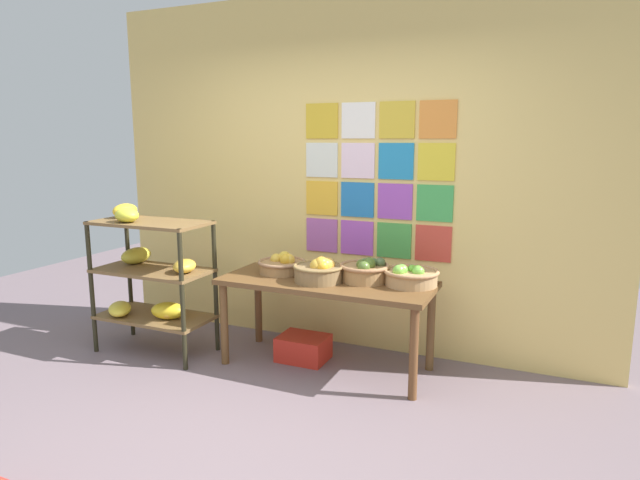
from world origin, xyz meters
TOP-DOWN VIEW (x-y plane):
  - ground at (0.00, 0.00)m, footprint 9.61×9.61m
  - back_wall_with_art at (0.01, 1.83)m, footprint 4.31×0.07m
  - banana_shelf_unit at (-1.37, 1.02)m, footprint 0.93×0.54m
  - display_table at (0.06, 1.29)m, footprint 1.60×0.64m
  - fruit_basket_left at (0.03, 1.24)m, footprint 0.38×0.38m
  - fruit_basket_centre at (0.34, 1.39)m, footprint 0.37×0.37m
  - fruit_basket_back_right at (-0.35, 1.38)m, footprint 0.38×0.38m
  - fruit_basket_back_left at (0.68, 1.42)m, footprint 0.40×0.40m
  - produce_crate_under_table at (-0.15, 1.34)m, footprint 0.38×0.30m

SIDE VIEW (x-z plane):
  - ground at x=0.00m, z-range 0.00..0.00m
  - produce_crate_under_table at x=-0.15m, z-range 0.00..0.19m
  - display_table at x=0.06m, z-range 0.26..0.94m
  - banana_shelf_unit at x=-1.37m, z-range 0.07..1.27m
  - fruit_basket_back_right at x=-0.35m, z-range 0.67..0.83m
  - fruit_basket_back_left at x=0.68m, z-range 0.67..0.83m
  - fruit_basket_centre at x=0.34m, z-range 0.67..0.86m
  - fruit_basket_left at x=0.03m, z-range 0.67..0.86m
  - back_wall_with_art at x=0.01m, z-range 0.00..2.87m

